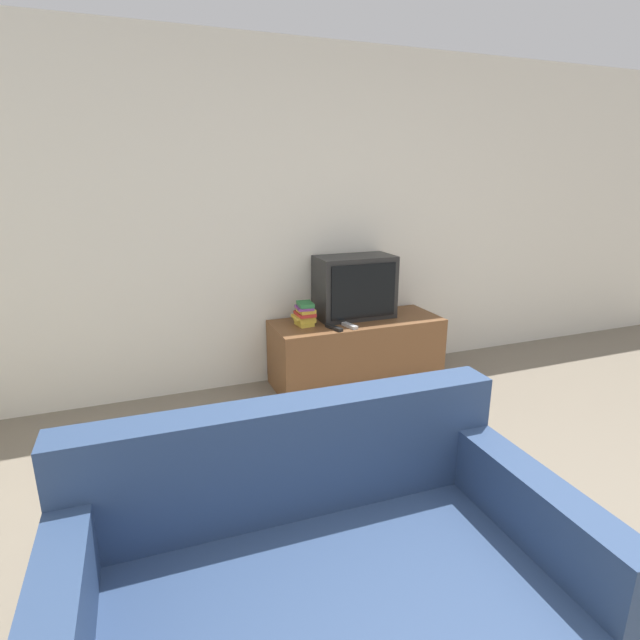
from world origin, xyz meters
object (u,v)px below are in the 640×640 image
(television, at_px, (355,287))
(book_stack, at_px, (305,314))
(couch, at_px, (323,604))
(remote_secondary, at_px, (334,328))
(remote_on_stand, at_px, (350,326))
(tv_stand, at_px, (356,351))

(television, distance_m, book_stack, 0.49)
(couch, relative_size, remote_secondary, 9.56)
(television, relative_size, book_stack, 3.41)
(television, height_order, remote_on_stand, television)
(tv_stand, height_order, couch, couch)
(television, bearing_deg, remote_on_stand, -121.55)
(book_stack, bearing_deg, remote_on_stand, -30.42)
(television, xyz_separation_m, remote_on_stand, (-0.15, -0.25, -0.24))
(couch, height_order, book_stack, couch)
(television, bearing_deg, book_stack, -170.88)
(remote_on_stand, bearing_deg, remote_secondary, -177.10)
(book_stack, bearing_deg, remote_secondary, -47.49)
(tv_stand, height_order, remote_on_stand, remote_on_stand)
(book_stack, bearing_deg, couch, -108.13)
(television, distance_m, remote_secondary, 0.45)
(tv_stand, bearing_deg, remote_on_stand, -130.98)
(couch, distance_m, book_stack, 2.40)
(remote_on_stand, relative_size, remote_secondary, 0.91)
(book_stack, height_order, remote_secondary, book_stack)
(couch, bearing_deg, television, 64.35)
(couch, relative_size, book_stack, 9.13)
(book_stack, distance_m, remote_on_stand, 0.36)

